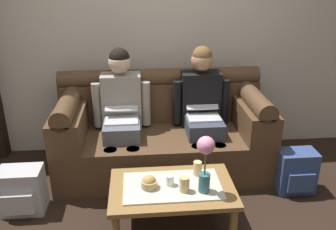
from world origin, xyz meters
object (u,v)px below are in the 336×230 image
couch (162,133)px  cup_far_center (184,184)px  flower_vase (205,158)px  snack_bowl (149,183)px  cup_near_left (170,180)px  person_left (121,108)px  coffee_table (172,192)px  person_right (202,105)px  backpack_right (296,172)px  backpack_left (22,191)px  cup_near_right (197,168)px

couch → cup_far_center: couch is taller
flower_vase → snack_bowl: flower_vase is taller
couch → cup_far_center: size_ratio=17.48×
couch → cup_near_left: (-0.02, -0.95, 0.07)m
person_left → coffee_table: size_ratio=1.31×
person_left → cup_near_left: (0.37, -0.95, -0.21)m
couch → coffee_table: couch is taller
person_left → person_right: size_ratio=1.00×
cup_near_left → flower_vase: bearing=-22.9°
backpack_right → person_left: bearing=161.0°
backpack_left → cup_far_center: bearing=-17.9°
cup_near_right → backpack_left: cup_near_right is taller
person_right → cup_near_right: 0.87m
flower_vase → person_right: bearing=80.9°
flower_vase → cup_near_left: bearing=157.1°
couch → coffee_table: size_ratio=2.17×
person_right → coffee_table: bearing=-112.2°
flower_vase → coffee_table: bearing=157.0°
snack_bowl → person_left: bearing=102.7°
person_left → backpack_right: bearing=-19.0°
coffee_table → cup_near_right: 0.27m
backpack_right → cup_far_center: bearing=-155.3°
snack_bowl → cup_near_left: bearing=6.9°
backpack_left → person_left: bearing=36.9°
person_left → flower_vase: person_left is taller
person_right → flower_vase: 1.06m
couch → cup_near_right: couch is taller
coffee_table → backpack_right: (1.17, 0.42, -0.15)m
snack_bowl → cup_near_left: 0.16m
person_left → couch: bearing=0.4°
person_right → cup_near_left: size_ratio=14.80×
cup_far_center → coffee_table: bearing=135.1°
person_right → cup_near_left: bearing=-113.2°
person_right → backpack_left: bearing=-158.9°
cup_far_center → backpack_right: size_ratio=0.29×
cup_near_left → backpack_left: cup_near_left is taller
cup_near_right → backpack_right: size_ratio=0.29×
snack_bowl → coffee_table: bearing=4.1°
couch → flower_vase: couch is taller
coffee_table → backpack_left: (-1.21, 0.34, -0.15)m
person_right → couch: bearing=179.6°
couch → person_left: 0.48m
couch → cup_near_left: couch is taller
snack_bowl → cup_far_center: cup_far_center is taller
couch → coffee_table: 0.96m
cup_near_left → cup_near_right: size_ratio=0.73×
person_right → snack_bowl: 1.14m
cup_near_right → person_left: bearing=126.0°
snack_bowl → backpack_right: size_ratio=0.31×
coffee_table → cup_far_center: (0.08, -0.08, 0.12)m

